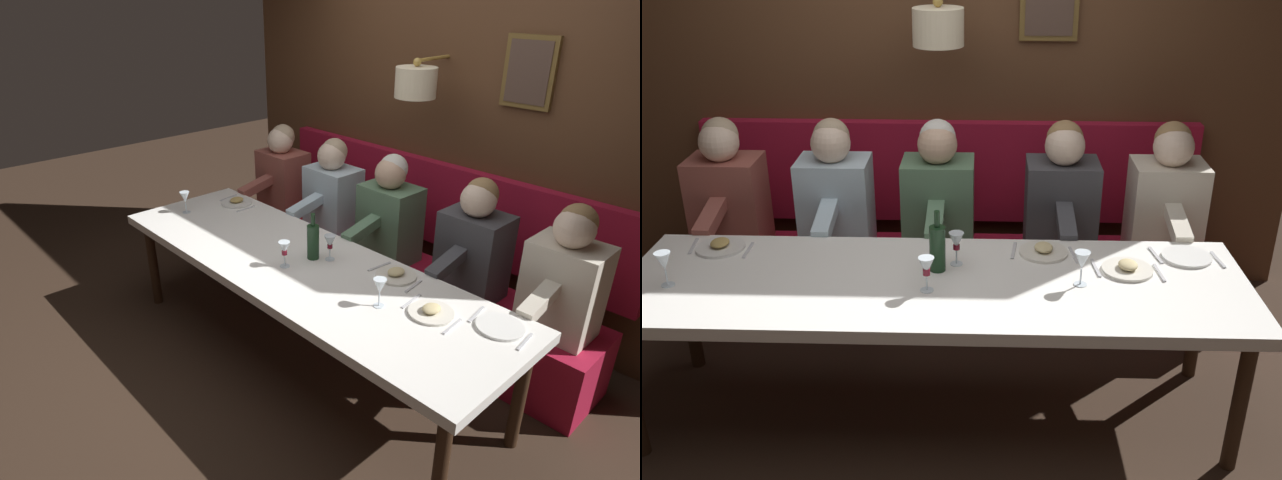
% 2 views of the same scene
% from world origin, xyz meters
% --- Properties ---
extents(ground_plane, '(12.00, 12.00, 0.00)m').
position_xyz_m(ground_plane, '(0.00, 0.00, 0.00)').
color(ground_plane, '#332319').
extents(dining_table, '(0.90, 2.88, 0.74)m').
position_xyz_m(dining_table, '(0.00, 0.00, 0.68)').
color(dining_table, white).
rests_on(dining_table, ground_plane).
extents(banquette_bench, '(0.52, 3.08, 0.45)m').
position_xyz_m(banquette_bench, '(0.89, 0.00, 0.23)').
color(banquette_bench, maroon).
rests_on(banquette_bench, ground_plane).
extents(back_wall_panel, '(0.59, 4.28, 2.90)m').
position_xyz_m(back_wall_panel, '(1.46, -0.00, 1.36)').
color(back_wall_panel, '#51331E').
rests_on(back_wall_panel, ground_plane).
extents(diner_nearest, '(0.60, 0.40, 0.79)m').
position_xyz_m(diner_nearest, '(0.88, -1.24, 0.82)').
color(diner_nearest, beige).
rests_on(diner_nearest, banquette_bench).
extents(diner_near, '(0.60, 0.40, 0.79)m').
position_xyz_m(diner_near, '(0.88, -0.66, 0.82)').
color(diner_near, '#3D3D42').
rests_on(diner_near, banquette_bench).
extents(diner_middle, '(0.60, 0.40, 0.79)m').
position_xyz_m(diner_middle, '(0.88, 0.04, 0.82)').
color(diner_middle, '#567A5B').
rests_on(diner_middle, banquette_bench).
extents(diner_far, '(0.60, 0.40, 0.79)m').
position_xyz_m(diner_far, '(0.88, 0.62, 0.82)').
color(diner_far, silver).
rests_on(diner_far, banquette_bench).
extents(diner_farthest, '(0.60, 0.40, 0.79)m').
position_xyz_m(diner_farthest, '(0.88, 1.25, 0.82)').
color(diner_farthest, '#934C42').
rests_on(diner_farthest, banquette_bench).
extents(place_setting_0, '(0.24, 0.33, 0.01)m').
position_xyz_m(place_setting_0, '(0.26, -1.21, 0.75)').
color(place_setting_0, white).
rests_on(place_setting_0, dining_table).
extents(place_setting_1, '(0.24, 0.32, 0.05)m').
position_xyz_m(place_setting_1, '(0.29, 1.09, 0.75)').
color(place_setting_1, silver).
rests_on(place_setting_1, dining_table).
extents(place_setting_2, '(0.24, 0.32, 0.05)m').
position_xyz_m(place_setting_2, '(0.12, -0.90, 0.75)').
color(place_setting_2, silver).
rests_on(place_setting_2, dining_table).
extents(place_setting_3, '(0.24, 0.33, 0.05)m').
position_xyz_m(place_setting_3, '(0.29, -0.52, 0.75)').
color(place_setting_3, silver).
rests_on(place_setting_3, dining_table).
extents(wine_glass_0, '(0.07, 0.07, 0.16)m').
position_xyz_m(wine_glass_0, '(-0.10, 0.03, 0.86)').
color(wine_glass_0, silver).
rests_on(wine_glass_0, dining_table).
extents(wine_glass_1, '(0.07, 0.07, 0.16)m').
position_xyz_m(wine_glass_1, '(-0.02, -0.66, 0.86)').
color(wine_glass_1, silver).
rests_on(wine_glass_1, dining_table).
extents(wine_glass_2, '(0.07, 0.07, 0.16)m').
position_xyz_m(wine_glass_2, '(-0.09, 1.20, 0.86)').
color(wine_glass_2, silver).
rests_on(wine_glass_2, dining_table).
extents(wine_glass_3, '(0.07, 0.07, 0.16)m').
position_xyz_m(wine_glass_3, '(0.16, -0.09, 0.86)').
color(wine_glass_3, silver).
rests_on(wine_glass_3, dining_table).
extents(wine_bottle, '(0.08, 0.08, 0.30)m').
position_xyz_m(wine_bottle, '(0.10, -0.01, 0.86)').
color(wine_bottle, '#19381E').
rests_on(wine_bottle, dining_table).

